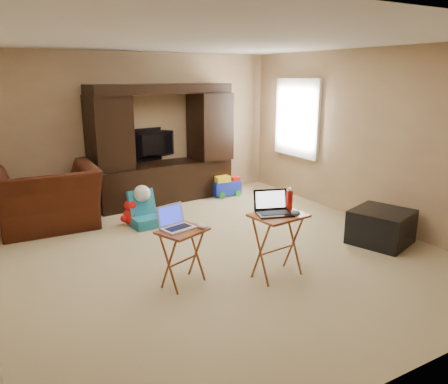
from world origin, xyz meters
TOP-DOWN VIEW (x-y plane):
  - floor at (0.00, 0.00)m, footprint 5.50×5.50m
  - ceiling at (0.00, 0.00)m, footprint 5.50×5.50m
  - wall_back at (0.00, 2.75)m, footprint 5.00×0.00m
  - wall_front at (0.00, -2.75)m, footprint 5.00×0.00m
  - wall_right at (2.50, 0.00)m, footprint 0.00×5.50m
  - window_pane at (2.48, 1.55)m, footprint 0.00×1.20m
  - window_frame at (2.46, 1.55)m, footprint 0.06×1.14m
  - entertainment_center at (0.30, 2.42)m, footprint 2.47×0.81m
  - television at (0.30, 2.65)m, footprint 1.02×0.29m
  - recliner at (-1.67, 1.92)m, footprint 1.39×1.22m
  - child_rocker at (-0.46, 1.27)m, footprint 0.42×0.47m
  - plush_toy at (-0.61, 1.46)m, footprint 0.35×0.29m
  - push_toy at (1.38, 2.15)m, footprint 0.53×0.39m
  - ottoman at (1.98, -0.85)m, footprint 0.87×0.87m
  - tray_table_left at (-0.74, -0.64)m, footprint 0.57×0.52m
  - tray_table_right at (0.22, -0.97)m, footprint 0.59×0.49m
  - laptop_left at (-0.77, -0.61)m, footprint 0.37×0.33m
  - laptop_right at (0.18, -0.95)m, footprint 0.44×0.40m
  - mouse_left at (-0.55, -0.71)m, footprint 0.11×0.14m
  - mouse_right at (0.35, -1.09)m, footprint 0.14×0.17m
  - water_bottle at (0.42, -0.89)m, footprint 0.07×0.07m

SIDE VIEW (x-z plane):
  - floor at x=0.00m, z-range 0.00..0.00m
  - push_toy at x=1.38m, z-range 0.00..0.39m
  - plush_toy at x=-0.61m, z-range 0.00..0.39m
  - ottoman at x=1.98m, z-range 0.00..0.44m
  - child_rocker at x=-0.46m, z-range 0.00..0.52m
  - tray_table_left at x=-0.74m, z-range 0.00..0.61m
  - tray_table_right at x=0.22m, z-range 0.00..0.70m
  - recliner at x=-1.67m, z-range 0.00..0.88m
  - mouse_left at x=-0.55m, z-range 0.61..0.66m
  - laptop_left at x=-0.77m, z-range 0.61..0.85m
  - mouse_right at x=0.35m, z-range 0.70..0.76m
  - water_bottle at x=0.42m, z-range 0.70..0.92m
  - laptop_right at x=0.18m, z-range 0.70..0.94m
  - television at x=0.30m, z-range 0.66..1.24m
  - entertainment_center at x=0.30m, z-range 0.00..1.98m
  - wall_back at x=0.00m, z-range -1.25..3.75m
  - wall_front at x=0.00m, z-range -1.25..3.75m
  - wall_right at x=2.50m, z-range -1.50..4.00m
  - window_pane at x=2.48m, z-range 0.80..2.00m
  - window_frame at x=2.46m, z-range 0.73..2.07m
  - ceiling at x=0.00m, z-range 2.50..2.50m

